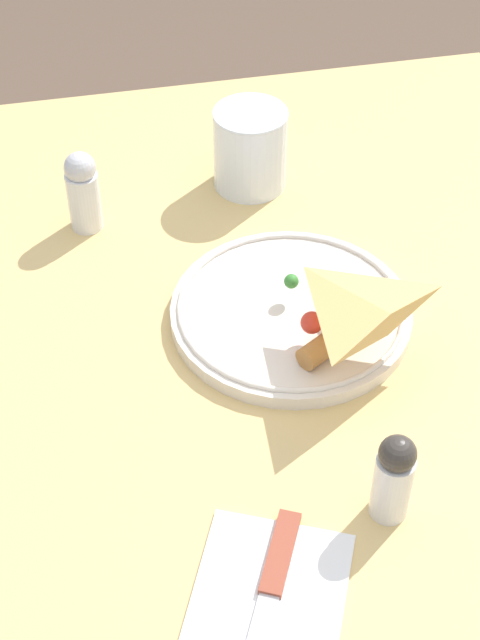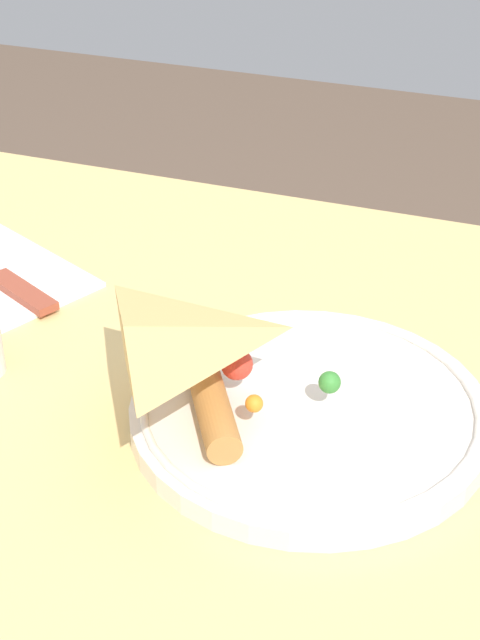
% 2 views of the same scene
% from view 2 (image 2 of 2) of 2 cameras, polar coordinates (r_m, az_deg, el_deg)
% --- Properties ---
extents(dining_table, '(1.27, 0.76, 0.77)m').
position_cam_2_polar(dining_table, '(0.80, -7.00, -10.95)').
color(dining_table, '#DBB770').
rests_on(dining_table, ground_plane).
extents(plate_pizza, '(0.25, 0.25, 0.05)m').
position_cam_2_polar(plate_pizza, '(0.69, 3.68, -5.14)').
color(plate_pizza, silver).
rests_on(plate_pizza, dining_table).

